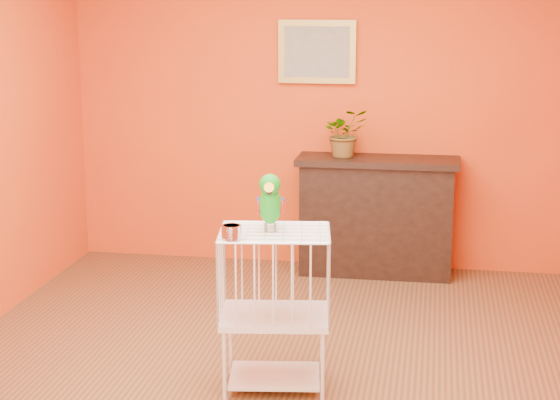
# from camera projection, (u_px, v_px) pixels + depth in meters

# --- Properties ---
(ground) EXTENTS (4.50, 4.50, 0.00)m
(ground) POSITION_uv_depth(u_px,v_px,m) (267.00, 366.00, 5.66)
(ground) COLOR brown
(ground) RESTS_ON ground
(room_shell) EXTENTS (4.50, 4.50, 4.50)m
(room_shell) POSITION_uv_depth(u_px,v_px,m) (267.00, 106.00, 5.32)
(room_shell) COLOR #D44913
(room_shell) RESTS_ON ground
(console_cabinet) EXTENTS (1.27, 0.46, 0.94)m
(console_cabinet) POSITION_uv_depth(u_px,v_px,m) (376.00, 216.00, 7.43)
(console_cabinet) COLOR black
(console_cabinet) RESTS_ON ground
(potted_plant) EXTENTS (0.47, 0.49, 0.30)m
(potted_plant) POSITION_uv_depth(u_px,v_px,m) (344.00, 139.00, 7.32)
(potted_plant) COLOR #26722D
(potted_plant) RESTS_ON console_cabinet
(framed_picture) EXTENTS (0.62, 0.04, 0.50)m
(framed_picture) POSITION_uv_depth(u_px,v_px,m) (317.00, 52.00, 7.42)
(framed_picture) COLOR #A68D3B
(framed_picture) RESTS_ON room_shell
(birdcage) EXTENTS (0.66, 0.54, 0.92)m
(birdcage) POSITION_uv_depth(u_px,v_px,m) (275.00, 308.00, 5.25)
(birdcage) COLOR silver
(birdcage) RESTS_ON ground
(feed_cup) EXTENTS (0.11, 0.11, 0.07)m
(feed_cup) POSITION_uv_depth(u_px,v_px,m) (231.00, 232.00, 4.97)
(feed_cup) COLOR silver
(feed_cup) RESTS_ON birdcage
(parrot) EXTENTS (0.17, 0.30, 0.33)m
(parrot) POSITION_uv_depth(u_px,v_px,m) (270.00, 202.00, 5.12)
(parrot) COLOR #59544C
(parrot) RESTS_ON birdcage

